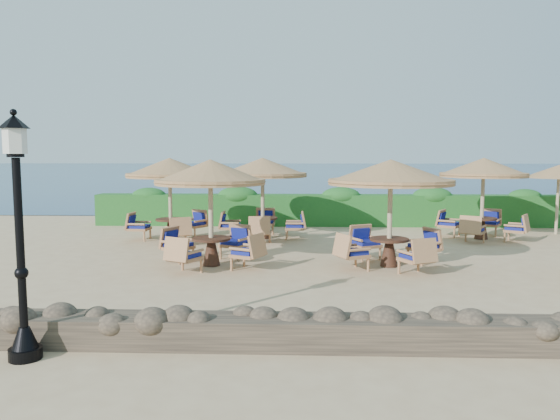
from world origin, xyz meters
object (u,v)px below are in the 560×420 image
object	(u,v)px
cafe_set_3	(170,181)
cafe_set_4	(263,182)
cafe_set_5	(483,184)
cafe_set_1	(390,190)
extra_parasol	(559,172)
cafe_set_0	(211,193)
lamp_post	(20,247)

from	to	relation	value
cafe_set_3	cafe_set_4	size ratio (longest dim) A/B	0.96
cafe_set_3	cafe_set_5	xyz separation A→B (m)	(10.08, 0.67, -0.09)
cafe_set_4	cafe_set_1	bearing A→B (deg)	-51.13
extra_parasol	cafe_set_0	bearing A→B (deg)	-152.71
lamp_post	extra_parasol	xyz separation A→B (m)	(12.60, 12.00, 0.62)
extra_parasol	cafe_set_1	distance (m)	8.73
lamp_post	cafe_set_3	bearing A→B (deg)	92.39
cafe_set_1	cafe_set_4	world-z (taller)	same
extra_parasol	cafe_set_3	bearing A→B (deg)	-171.92
extra_parasol	cafe_set_4	xyz separation A→B (m)	(-10.09, -1.37, -0.32)
lamp_post	cafe_set_3	world-z (taller)	lamp_post
cafe_set_5	extra_parasol	bearing A→B (deg)	21.89
lamp_post	cafe_set_0	xyz separation A→B (m)	(1.53, 6.29, 0.26)
extra_parasol	cafe_set_1	bearing A→B (deg)	-139.67
cafe_set_0	extra_parasol	bearing A→B (deg)	27.29
cafe_set_4	cafe_set_5	world-z (taller)	same
lamp_post	cafe_set_1	size ratio (longest dim) A/B	1.07
cafe_set_0	cafe_set_4	size ratio (longest dim) A/B	0.96
lamp_post	cafe_set_4	world-z (taller)	lamp_post
cafe_set_1	extra_parasol	bearing A→B (deg)	40.33
lamp_post	cafe_set_4	size ratio (longest dim) A/B	1.13
lamp_post	cafe_set_0	bearing A→B (deg)	76.36
cafe_set_0	cafe_set_4	bearing A→B (deg)	77.25
cafe_set_1	cafe_set_3	size ratio (longest dim) A/B	1.10
cafe_set_3	lamp_post	bearing A→B (deg)	-87.61
extra_parasol	cafe_set_0	world-z (taller)	cafe_set_0
extra_parasol	cafe_set_5	distance (m)	3.19
extra_parasol	cafe_set_1	xyz separation A→B (m)	(-6.65, -5.65, -0.28)
lamp_post	cafe_set_1	xyz separation A→B (m)	(5.95, 6.35, 0.34)
extra_parasol	cafe_set_5	world-z (taller)	cafe_set_5
lamp_post	cafe_set_1	distance (m)	8.71
cafe_set_4	cafe_set_5	distance (m)	7.15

